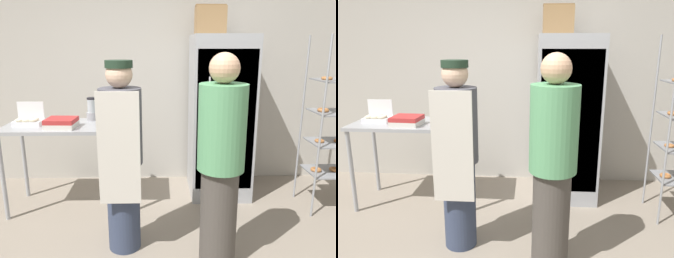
# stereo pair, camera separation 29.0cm
# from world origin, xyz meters

# --- Properties ---
(back_wall) EXTENTS (6.40, 0.12, 2.96)m
(back_wall) POSITION_xyz_m (0.00, 2.17, 1.48)
(back_wall) COLOR #B7B2A8
(back_wall) RESTS_ON ground_plane
(refrigerator) EXTENTS (0.68, 0.74, 1.85)m
(refrigerator) POSITION_xyz_m (0.62, 1.66, 0.93)
(refrigerator) COLOR #9EA0A5
(refrigerator) RESTS_ON ground_plane
(prep_counter) EXTENTS (1.21, 0.62, 0.93)m
(prep_counter) POSITION_xyz_m (-1.08, 1.31, 0.82)
(prep_counter) COLOR #9EA0A5
(prep_counter) RESTS_ON ground_plane
(donut_box) EXTENTS (0.28, 0.19, 0.23)m
(donut_box) POSITION_xyz_m (-1.44, 1.30, 0.98)
(donut_box) COLOR white
(donut_box) RESTS_ON prep_counter
(blender_pitcher) EXTENTS (0.12, 0.12, 0.25)m
(blender_pitcher) POSITION_xyz_m (-0.82, 1.50, 1.05)
(blender_pitcher) COLOR #99999E
(blender_pitcher) RESTS_ON prep_counter
(binder_stack) EXTENTS (0.30, 0.27, 0.10)m
(binder_stack) POSITION_xyz_m (-1.07, 1.18, 0.98)
(binder_stack) COLOR silver
(binder_stack) RESTS_ON prep_counter
(cardboard_storage_box) EXTENTS (0.33, 0.28, 0.32)m
(cardboard_storage_box) POSITION_xyz_m (0.49, 1.76, 2.01)
(cardboard_storage_box) COLOR #937047
(cardboard_storage_box) RESTS_ON refrigerator
(person_baker) EXTENTS (0.34, 0.36, 1.63)m
(person_baker) POSITION_xyz_m (-0.39, 0.53, 0.85)
(person_baker) COLOR #333D56
(person_baker) RESTS_ON ground_plane
(person_customer) EXTENTS (0.36, 0.36, 1.69)m
(person_customer) POSITION_xyz_m (0.38, 0.29, 0.86)
(person_customer) COLOR #47423D
(person_customer) RESTS_ON ground_plane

